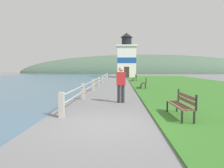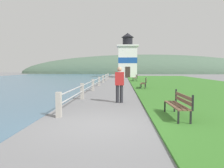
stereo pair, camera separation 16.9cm
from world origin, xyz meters
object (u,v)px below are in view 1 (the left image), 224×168
person_strolling (121,83)px  park_bench_midway (144,82)px  park_bench_near (182,103)px  park_bench_far (135,77)px  lighthouse (127,59)px

person_strolling → park_bench_midway: bearing=-18.1°
park_bench_near → park_bench_far: same height
park_bench_far → person_strolling: (-1.90, -17.92, 0.44)m
person_strolling → lighthouse: bearing=-5.3°
park_bench_near → lighthouse: bearing=-90.1°
park_bench_midway → person_strolling: 7.73m
park_bench_near → park_bench_far: size_ratio=1.00×
park_bench_near → park_bench_far: bearing=-91.2°
park_bench_near → person_strolling: 4.04m
park_bench_far → lighthouse: (-0.75, 12.70, 2.96)m
person_strolling → park_bench_far: bearing=-9.2°
park_bench_midway → person_strolling: person_strolling is taller
park_bench_near → park_bench_midway: same height
park_bench_near → park_bench_midway: (-0.09, 10.88, -0.00)m
park_bench_near → lighthouse: lighthouse is taller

